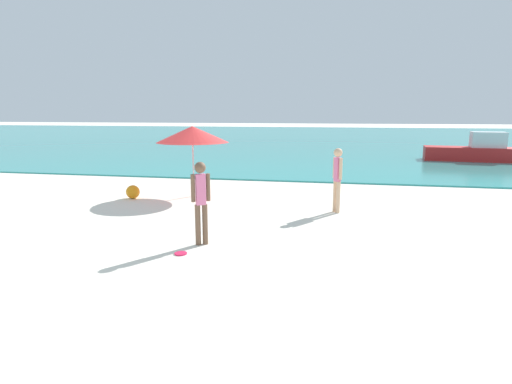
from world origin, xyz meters
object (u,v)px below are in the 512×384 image
(frisbee, at_px, (181,253))
(person_distant, at_px, (337,176))
(person_standing, at_px, (201,198))
(beach_ball, at_px, (133,192))
(beach_umbrella, at_px, (192,134))
(boat_near, at_px, (473,151))

(frisbee, height_order, person_distant, person_distant)
(person_standing, xyz_separation_m, person_distant, (2.65, 3.34, 0.02))
(frisbee, distance_m, person_distant, 5.00)
(person_distant, relative_size, beach_ball, 4.11)
(beach_ball, distance_m, beach_umbrella, 2.58)
(frisbee, bearing_deg, beach_umbrella, 106.97)
(frisbee, bearing_deg, person_distant, 54.41)
(person_standing, height_order, frisbee, person_standing)
(person_standing, xyz_separation_m, boat_near, (9.83, 16.60, -0.36))
(boat_near, bearing_deg, person_standing, 65.41)
(boat_near, relative_size, beach_umbrella, 2.09)
(frisbee, relative_size, person_distant, 0.14)
(person_distant, bearing_deg, person_standing, 110.54)
(frisbee, relative_size, beach_umbrella, 0.11)
(person_distant, distance_m, boat_near, 15.08)
(person_standing, xyz_separation_m, beach_ball, (-3.57, 3.96, -0.75))
(frisbee, bearing_deg, boat_near, 59.80)
(person_distant, bearing_deg, beach_ball, 53.28)
(frisbee, distance_m, boat_near, 19.97)
(boat_near, height_order, beach_umbrella, beach_umbrella)
(boat_near, xyz_separation_m, beach_umbrella, (-11.67, -11.92, 1.37))
(person_distant, xyz_separation_m, beach_ball, (-6.23, 0.62, -0.77))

